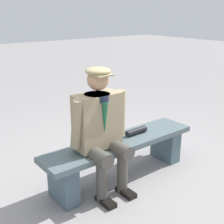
{
  "coord_description": "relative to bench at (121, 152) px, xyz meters",
  "views": [
    {
      "loc": [
        1.98,
        2.35,
        1.81
      ],
      "look_at": [
        0.12,
        0.0,
        0.81
      ],
      "focal_mm": 49.06,
      "sensor_mm": 36.0,
      "label": 1
    }
  ],
  "objects": [
    {
      "name": "rolled_magazine",
      "position": [
        -0.25,
        -0.02,
        0.18
      ],
      "size": [
        0.29,
        0.08,
        0.07
      ],
      "primitive_type": "cylinder",
      "rotation": [
        0.0,
        1.57,
        0.02
      ],
      "color": "black",
      "rests_on": "bench"
    },
    {
      "name": "ground_plane",
      "position": [
        0.0,
        0.0,
        -0.31
      ],
      "size": [
        30.0,
        30.0,
        0.0
      ],
      "primitive_type": "plane",
      "color": "gray"
    },
    {
      "name": "seated_man",
      "position": [
        0.31,
        0.05,
        0.4
      ],
      "size": [
        0.65,
        0.55,
        1.3
      ],
      "color": "gray",
      "rests_on": "ground"
    },
    {
      "name": "bench",
      "position": [
        0.0,
        0.0,
        0.0
      ],
      "size": [
        1.85,
        0.42,
        0.46
      ],
      "color": "#4B5C5F",
      "rests_on": "ground"
    }
  ]
}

